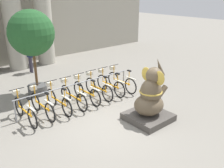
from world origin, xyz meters
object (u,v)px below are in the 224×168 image
bicycle_0 (25,110)px  bicycle_7 (121,81)px  bicycle_3 (73,96)px  bicycle_6 (110,84)px  elephant_statue (150,100)px  bicycle_2 (58,100)px  bicycle_1 (42,105)px  bicycle_4 (86,91)px  potted_tree (32,36)px  person_pedestrian (30,54)px  bicycle_5 (98,87)px

bicycle_0 → bicycle_7: same height
bicycle_3 → bicycle_6: size_ratio=1.00×
bicycle_6 → elephant_statue: (-0.43, -2.47, 0.28)m
bicycle_2 → bicycle_7: same height
bicycle_1 → bicycle_4: size_ratio=1.00×
bicycle_2 → bicycle_4: (1.17, 0.02, 0.00)m
bicycle_1 → bicycle_4: bearing=-0.4°
bicycle_7 → potted_tree: potted_tree is taller
bicycle_4 → elephant_statue: elephant_statue is taller
bicycle_3 → bicycle_4: size_ratio=1.00×
bicycle_6 → elephant_statue: size_ratio=0.85×
bicycle_1 → person_pedestrian: person_pedestrian is taller
bicycle_4 → elephant_statue: size_ratio=0.85×
bicycle_6 → bicycle_2: bearing=-179.1°
bicycle_0 → bicycle_1: size_ratio=1.00×
bicycle_0 → person_pedestrian: 5.22m
bicycle_5 → bicycle_6: 0.58m
bicycle_6 → person_pedestrian: person_pedestrian is taller
bicycle_3 → elephant_statue: 2.78m
bicycle_1 → bicycle_7: same height
bicycle_0 → bicycle_7: bearing=0.0°
person_pedestrian → potted_tree: potted_tree is taller
bicycle_0 → bicycle_6: 3.50m
bicycle_5 → bicycle_7: same height
elephant_statue → person_pedestrian: bearing=96.6°
bicycle_4 → person_pedestrian: size_ratio=1.07×
bicycle_0 → person_pedestrian: person_pedestrian is taller
bicycle_1 → bicycle_3: bearing=-1.9°
bicycle_5 → bicycle_4: bearing=-177.4°
bicycle_0 → bicycle_1: 0.58m
bicycle_2 → person_pedestrian: bearing=77.0°
bicycle_2 → person_pedestrian: size_ratio=1.07×
bicycle_2 → bicycle_3: (0.58, -0.00, 0.00)m
bicycle_1 → bicycle_4: same height
bicycle_4 → bicycle_7: 1.75m
bicycle_5 → bicycle_2: bearing=-178.3°
elephant_statue → bicycle_7: bearing=67.6°
bicycle_3 → bicycle_5: size_ratio=1.00×
elephant_statue → person_pedestrian: 7.18m
bicycle_1 → elephant_statue: bearing=-44.7°
person_pedestrian → bicycle_2: bearing=-103.0°
bicycle_7 → elephant_statue: size_ratio=0.85×
bicycle_0 → bicycle_4: same height
bicycle_3 → bicycle_6: same height
bicycle_3 → bicycle_7: same height
elephant_statue → potted_tree: size_ratio=0.61×
bicycle_1 → bicycle_4: 1.75m
bicycle_2 → elephant_statue: elephant_statue is taller
bicycle_6 → person_pedestrian: size_ratio=1.07×
bicycle_3 → person_pedestrian: person_pedestrian is taller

